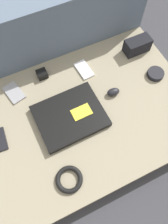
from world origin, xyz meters
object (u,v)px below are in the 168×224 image
(speaker_puck, at_px, (155,74))
(charger_brick, at_px, (42,74))
(phone_black, at_px, (14,93))
(camera_pouch, at_px, (137,45))
(phone_small, at_px, (84,70))
(laptop, at_px, (70,116))
(computer_mouse, at_px, (113,92))

(speaker_puck, bearing_deg, charger_brick, 155.08)
(phone_black, xyz_separation_m, camera_pouch, (0.68, -0.03, 0.03))
(phone_black, relative_size, charger_brick, 2.53)
(phone_small, xyz_separation_m, charger_brick, (-0.21, 0.06, 0.01))
(camera_pouch, bearing_deg, phone_black, 177.61)
(laptop, distance_m, computer_mouse, 0.24)
(laptop, bearing_deg, phone_small, 49.91)
(computer_mouse, xyz_separation_m, speaker_puck, (0.25, 0.00, -0.01))
(computer_mouse, bearing_deg, camera_pouch, 43.27)
(computer_mouse, xyz_separation_m, camera_pouch, (0.25, 0.19, 0.02))
(speaker_puck, distance_m, camera_pouch, 0.18)
(phone_black, distance_m, phone_small, 0.37)
(speaker_puck, distance_m, phone_small, 0.37)
(speaker_puck, bearing_deg, phone_black, 163.01)
(computer_mouse, height_order, camera_pouch, camera_pouch)
(laptop, xyz_separation_m, camera_pouch, (0.49, 0.21, 0.02))
(computer_mouse, bearing_deg, laptop, -168.01)
(phone_small, distance_m, camera_pouch, 0.31)
(computer_mouse, height_order, speaker_puck, computer_mouse)
(laptop, relative_size, phone_black, 2.42)
(computer_mouse, xyz_separation_m, phone_black, (-0.44, 0.22, -0.01))
(laptop, relative_size, charger_brick, 6.13)
(laptop, bearing_deg, camera_pouch, 22.44)
(laptop, xyz_separation_m, computer_mouse, (0.24, 0.03, 0.00))
(speaker_puck, height_order, charger_brick, charger_brick)
(phone_black, bearing_deg, computer_mouse, -39.04)
(phone_small, height_order, camera_pouch, camera_pouch)
(computer_mouse, height_order, charger_brick, same)
(phone_black, height_order, charger_brick, charger_brick)
(speaker_puck, bearing_deg, phone_small, 149.72)
(computer_mouse, height_order, phone_small, computer_mouse)
(phone_black, distance_m, camera_pouch, 0.69)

